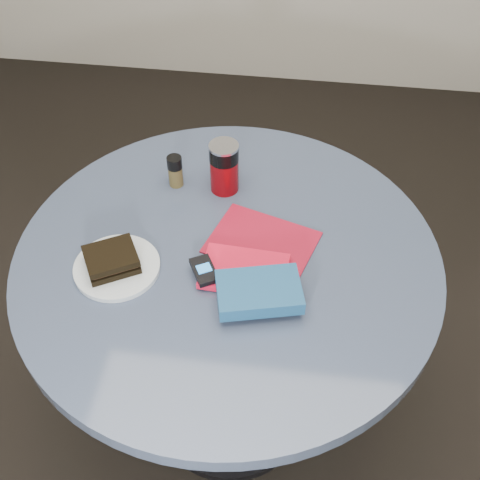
# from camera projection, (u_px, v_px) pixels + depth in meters

# --- Properties ---
(ground) EXTENTS (4.00, 4.00, 0.00)m
(ground) POSITION_uv_depth(u_px,v_px,m) (231.00, 408.00, 1.95)
(ground) COLOR black
(ground) RESTS_ON ground
(table) EXTENTS (1.00, 1.00, 0.75)m
(table) POSITION_uv_depth(u_px,v_px,m) (228.00, 297.00, 1.52)
(table) COLOR black
(table) RESTS_ON ground
(plate) EXTENTS (0.21, 0.21, 0.01)m
(plate) POSITION_uv_depth(u_px,v_px,m) (117.00, 267.00, 1.37)
(plate) COLOR silver
(plate) RESTS_ON table
(sandwich) EXTENTS (0.15, 0.14, 0.04)m
(sandwich) POSITION_uv_depth(u_px,v_px,m) (111.00, 260.00, 1.35)
(sandwich) COLOR black
(sandwich) RESTS_ON plate
(soda_can) EXTENTS (0.10, 0.10, 0.14)m
(soda_can) POSITION_uv_depth(u_px,v_px,m) (224.00, 167.00, 1.51)
(soda_can) COLOR maroon
(soda_can) RESTS_ON table
(pepper_grinder) EXTENTS (0.04, 0.04, 0.09)m
(pepper_grinder) POSITION_uv_depth(u_px,v_px,m) (175.00, 171.00, 1.54)
(pepper_grinder) COLOR #4A3F1F
(pepper_grinder) RESTS_ON table
(magazine) EXTENTS (0.28, 0.25, 0.00)m
(magazine) POSITION_uv_depth(u_px,v_px,m) (262.00, 242.00, 1.43)
(magazine) COLOR maroon
(magazine) RESTS_ON table
(red_book) EXTENTS (0.20, 0.14, 0.02)m
(red_book) POSITION_uv_depth(u_px,v_px,m) (244.00, 271.00, 1.35)
(red_book) COLOR red
(red_book) RESTS_ON magazine
(novel) EXTENTS (0.20, 0.16, 0.03)m
(novel) POSITION_uv_depth(u_px,v_px,m) (259.00, 292.00, 1.28)
(novel) COLOR navy
(novel) RESTS_ON red_book
(mp3_player) EXTENTS (0.08, 0.09, 0.01)m
(mp3_player) POSITION_uv_depth(u_px,v_px,m) (204.00, 270.00, 1.33)
(mp3_player) COLOR black
(mp3_player) RESTS_ON red_book
(headphones) EXTENTS (0.09, 0.04, 0.02)m
(headphones) POSITION_uv_depth(u_px,v_px,m) (268.00, 305.00, 1.29)
(headphones) COLOR black
(headphones) RESTS_ON table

